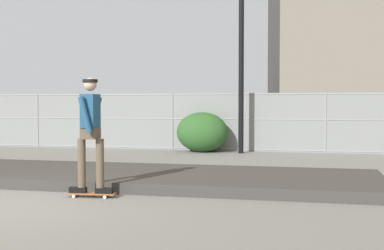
% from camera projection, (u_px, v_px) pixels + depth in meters
% --- Properties ---
extents(ground_plane, '(120.00, 120.00, 0.00)m').
position_uv_depth(ground_plane, '(8.00, 205.00, 7.67)').
color(ground_plane, slate).
extents(gravel_berm, '(11.44, 2.85, 0.19)m').
position_uv_depth(gravel_berm, '(84.00, 175.00, 10.26)').
color(gravel_berm, '#3D3A38').
rests_on(gravel_berm, ground_plane).
extents(skateboard, '(0.81, 0.27, 0.07)m').
position_uv_depth(skateboard, '(91.00, 194.00, 8.33)').
color(skateboard, '#9E5B33').
rests_on(skateboard, ground_plane).
extents(skater, '(0.73, 0.60, 1.86)m').
position_uv_depth(skater, '(91.00, 127.00, 8.28)').
color(skater, black).
rests_on(skater, skateboard).
extents(chain_fence, '(19.49, 0.06, 1.85)m').
position_uv_depth(chain_fence, '(172.00, 121.00, 16.81)').
color(chain_fence, gray).
rests_on(chain_fence, ground_plane).
extents(street_lamp, '(0.44, 0.44, 6.49)m').
position_uv_depth(street_lamp, '(241.00, 19.00, 15.54)').
color(street_lamp, black).
rests_on(street_lamp, ground_plane).
extents(parked_car_near, '(4.54, 2.24, 1.66)m').
position_uv_depth(parked_car_near, '(59.00, 121.00, 20.30)').
color(parked_car_near, black).
rests_on(parked_car_near, ground_plane).
extents(shrub_left, '(1.61, 1.32, 1.25)m').
position_uv_depth(shrub_left, '(202.00, 132.00, 16.08)').
color(shrub_left, '#2D5B28').
rests_on(shrub_left, ground_plane).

